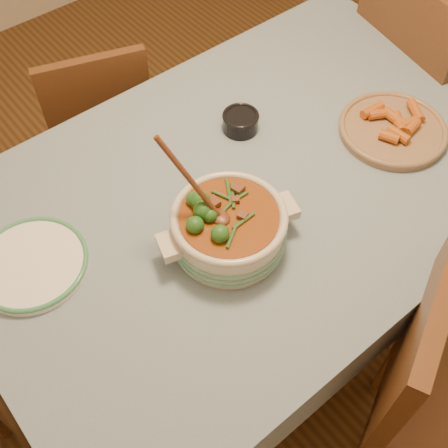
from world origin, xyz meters
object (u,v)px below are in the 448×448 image
chair_near (440,391)px  chair_far (100,120)px  white_plate (32,264)px  chair_right (413,79)px  fried_plate (393,128)px  condiment_bowl (241,121)px  stew_casserole (229,226)px  dining_table (258,197)px

chair_near → chair_far: bearing=70.0°
white_plate → chair_right: bearing=-0.4°
fried_plate → chair_far: fried_plate is taller
condiment_bowl → fried_plate: 0.45m
stew_casserole → chair_near: (0.22, -0.58, -0.29)m
stew_casserole → white_plate: size_ratio=1.02×
dining_table → white_plate: bearing=168.2°
white_plate → chair_right: size_ratio=0.36×
fried_plate → chair_far: size_ratio=0.45×
stew_casserole → fried_plate: stew_casserole is taller
stew_casserole → condiment_bowl: (0.29, 0.30, -0.04)m
chair_near → fried_plate: bearing=30.9°
chair_near → white_plate: bearing=103.6°
stew_casserole → dining_table: bearing=29.4°
stew_casserole → fried_plate: (0.63, -0.00, -0.05)m
white_plate → condiment_bowl: size_ratio=2.67×
stew_casserole → chair_right: size_ratio=0.37×
white_plate → fried_plate: (1.05, -0.25, 0.01)m
condiment_bowl → fried_plate: bearing=-41.6°
chair_near → chair_right: bearing=18.8°
white_plate → dining_table: bearing=-11.8°
stew_casserole → chair_far: (0.11, 0.91, -0.37)m
chair_near → chair_right: (0.88, 0.82, 0.02)m
fried_plate → chair_right: chair_right is taller
chair_right → chair_near: bearing=144.2°
fried_plate → dining_table: bearing=164.0°
stew_casserole → chair_far: bearing=82.9°
dining_table → condiment_bowl: (0.08, 0.18, 0.12)m
dining_table → chair_far: bearing=96.9°
chair_far → chair_right: (0.99, -0.67, 0.11)m
dining_table → fried_plate: size_ratio=4.65×
fried_plate → chair_right: bearing=26.9°
chair_near → chair_right: size_ratio=0.96×
chair_far → chair_right: size_ratio=0.81×
chair_far → chair_right: 1.20m
chair_far → fried_plate: bearing=138.4°
fried_plate → chair_far: bearing=119.5°
condiment_bowl → chair_far: (-0.18, 0.61, -0.33)m
white_plate → chair_right: chair_right is taller
fried_plate → chair_near: size_ratio=0.38×
chair_near → dining_table: bearing=66.9°
chair_far → chair_right: bearing=164.8°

